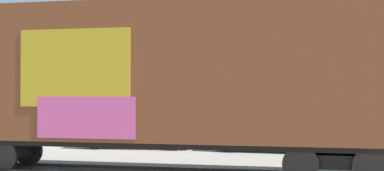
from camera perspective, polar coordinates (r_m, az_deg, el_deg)
The scene contains 4 objects.
freight_car at distance 15.12m, azimuth -4.52°, elevation 1.07°, with size 14.21×3.58×4.94m.
hillside at distance 76.50m, azimuth 10.60°, elevation 1.39°, with size 130.86×39.17×15.13m.
parked_car_tan at distance 22.11m, azimuth -5.78°, elevation -4.49°, with size 4.90×2.36×1.62m.
parked_car_green at distance 20.96m, azimuth 8.40°, elevation -4.55°, with size 4.46×2.05×1.73m.
Camera 1 is at (6.04, -14.23, 2.27)m, focal length 49.82 mm.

